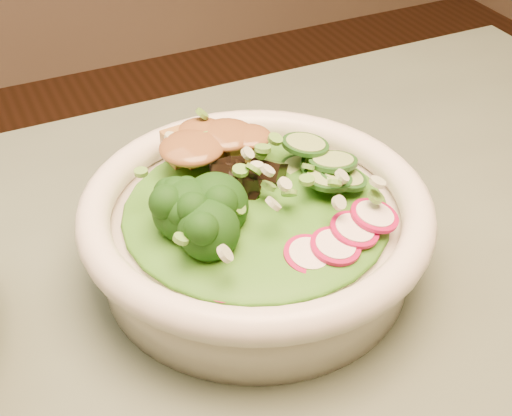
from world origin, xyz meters
name	(u,v)px	position (x,y,z in m)	size (l,w,h in m)	color
salad_bowl	(256,229)	(0.16, 0.13, 0.79)	(0.24, 0.24, 0.07)	white
lettuce_bed	(256,207)	(0.16, 0.13, 0.80)	(0.18, 0.18, 0.02)	#286715
broccoli_florets	(188,225)	(0.10, 0.12, 0.82)	(0.07, 0.06, 0.04)	black
radish_slices	(318,247)	(0.17, 0.07, 0.81)	(0.10, 0.04, 0.02)	#9C0C3E
cucumber_slices	(322,165)	(0.21, 0.14, 0.82)	(0.06, 0.06, 0.03)	#A4CA70
mushroom_heap	(246,185)	(0.15, 0.14, 0.82)	(0.06, 0.06, 0.04)	black
tofu_cubes	(209,157)	(0.15, 0.19, 0.82)	(0.08, 0.05, 0.03)	#A37336
peanut_sauce	(208,144)	(0.15, 0.19, 0.83)	(0.06, 0.05, 0.01)	brown
scallion_garnish	(256,182)	(0.16, 0.13, 0.83)	(0.17, 0.17, 0.02)	#5B9936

